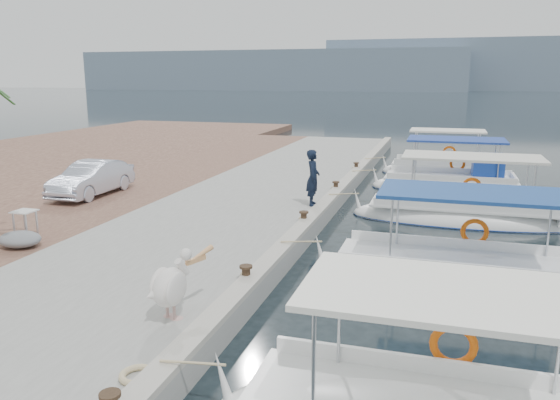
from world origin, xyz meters
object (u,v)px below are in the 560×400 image
object	(u,v)px
fishing_caique_b	(461,279)
fishing_caique_e	(442,172)
pelican	(171,285)
fishing_caique_c	(462,218)
fishing_caique_d	(452,186)
parked_car	(92,178)
fisherman	(313,178)

from	to	relation	value
fishing_caique_b	fishing_caique_e	size ratio (longest dim) A/B	1.19
fishing_caique_e	pelican	world-z (taller)	fishing_caique_e
fishing_caique_b	fishing_caique_c	xyz separation A→B (m)	(0.17, 5.99, -0.00)
fishing_caique_d	pelican	xyz separation A→B (m)	(-4.96, -15.71, 0.92)
pelican	parked_car	bearing A→B (deg)	132.01
fishing_caique_e	fisherman	distance (m)	11.19
fishing_caique_c	parked_car	bearing A→B (deg)	-171.60
fishing_caique_b	fishing_caique_c	world-z (taller)	same
fishing_caique_c	fishing_caique_e	size ratio (longest dim) A/B	1.25
fishing_caique_c	pelican	xyz separation A→B (m)	(-5.24, -10.52, 1.00)
fishing_caique_d	fishing_caique_e	world-z (taller)	same
fisherman	parked_car	size ratio (longest dim) A/B	0.50
fishing_caique_b	fishing_caique_c	size ratio (longest dim) A/B	0.95
fishing_caique_d	fisherman	distance (m)	7.94
fishing_caique_e	parked_car	size ratio (longest dim) A/B	1.56
fishing_caique_b	parked_car	size ratio (longest dim) A/B	1.86
fishing_caique_b	fishing_caique_c	bearing A→B (deg)	88.40
fishing_caique_e	parked_car	world-z (taller)	fishing_caique_e
pelican	fishing_caique_e	bearing A→B (deg)	77.06
pelican	fishing_caique_c	bearing A→B (deg)	63.51
fishing_caique_b	pelican	size ratio (longest dim) A/B	4.55
fishing_caique_c	fishing_caique_d	bearing A→B (deg)	93.14
fishing_caique_e	pelican	size ratio (longest dim) A/B	3.82
fishing_caique_d	parked_car	bearing A→B (deg)	-150.78
fishing_caique_c	fishing_caique_d	distance (m)	5.20
fishing_caique_d	fishing_caique_c	bearing A→B (deg)	-86.86
fishing_caique_d	parked_car	xyz separation A→B (m)	(-12.71, -7.11, 0.93)
pelican	parked_car	xyz separation A→B (m)	(-7.75, 8.60, 0.00)
fishing_caique_b	pelican	distance (m)	6.88
fishing_caique_c	fisherman	xyz separation A→B (m)	(-4.87, -1.17, 1.32)
pelican	parked_car	distance (m)	11.58
fishing_caique_d	fisherman	world-z (taller)	fisherman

